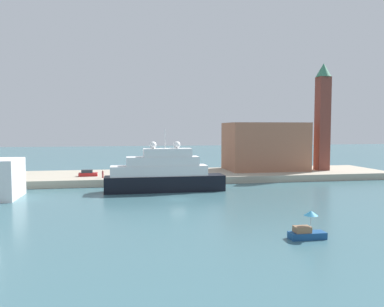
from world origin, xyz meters
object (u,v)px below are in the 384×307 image
Objects in this scene: bell_tower at (323,113)px; parked_car at (88,173)px; person_figure at (103,174)px; small_motorboat at (307,230)px; mooring_bollard at (180,176)px; large_yacht at (164,174)px; harbor_building at (265,146)px.

bell_tower reaches higher than parked_car.
bell_tower is 16.32× the size of person_figure.
small_motorboat is 5.78× the size of mooring_bollard.
person_figure reaches higher than parked_car.
small_motorboat is at bearing -70.33° from large_yacht.
small_motorboat is 50.77m from person_figure.
bell_tower is 40.70m from mooring_bollard.
large_yacht is 1.18× the size of harbor_building.
harbor_building reaches higher than parked_car.
large_yacht reaches higher than person_figure.
bell_tower reaches higher than small_motorboat.
parked_car is 4.97m from person_figure.
parked_car is at bearing 133.48° from person_figure.
bell_tower reaches higher than person_figure.
bell_tower is 38.55× the size of mooring_bollard.
parked_car is (-43.39, -5.68, -5.39)m from harbor_building.
harbor_building is 16.55m from bell_tower.
small_motorboat is 1.00× the size of parked_car.
small_motorboat reaches higher than parked_car.
large_yacht is 36.39m from small_motorboat.
small_motorboat is 0.21× the size of harbor_building.
large_yacht is at bearing -158.88° from bell_tower.
bell_tower is (41.86, 16.17, 12.55)m from large_yacht.
parked_car is at bearing 164.18° from mooring_bollard.
harbor_building is at bearing 73.68° from small_motorboat.
person_figure is 2.36× the size of mooring_bollard.
harbor_building is 0.73× the size of bell_tower.
harbor_building is (28.01, 19.71, 4.22)m from large_yacht.
parked_car is 20.60m from mooring_bollard.
bell_tower is at bearing 21.12° from large_yacht.
small_motorboat is (12.22, -34.19, -2.38)m from large_yacht.
person_figure reaches higher than small_motorboat.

